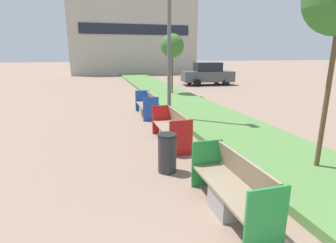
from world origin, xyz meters
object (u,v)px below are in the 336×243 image
object	(u,v)px
bench_blue_frame	(147,107)
parked_car_distant	(207,74)
litter_bin	(167,153)
street_lamp_post	(169,3)
bench_red_frame	(171,131)
sapling_tree_far	(172,46)
bench_green_frame	(232,192)

from	to	relation	value
bench_blue_frame	parked_car_distant	size ratio (longest dim) A/B	0.46
bench_blue_frame	parked_car_distant	distance (m)	12.00
litter_bin	street_lamp_post	distance (m)	5.86
street_lamp_post	parked_car_distant	distance (m)	13.17
bench_blue_frame	litter_bin	distance (m)	5.58
bench_red_frame	litter_bin	xyz separation A→B (m)	(-0.62, -1.83, 0.07)
bench_blue_frame	street_lamp_post	xyz separation A→B (m)	(0.61, -1.29, 3.91)
litter_bin	sapling_tree_far	xyz separation A→B (m)	(3.15, 10.41, 2.56)
bench_blue_frame	litter_bin	xyz separation A→B (m)	(-0.62, -5.54, 0.08)
litter_bin	parked_car_distant	world-z (taller)	parked_car_distant
bench_red_frame	parked_car_distant	bearing A→B (deg)	62.42
bench_green_frame	bench_blue_frame	xyz separation A→B (m)	(0.00, 7.31, 0.00)
bench_green_frame	parked_car_distant	distance (m)	18.42
sapling_tree_far	parked_car_distant	bearing A→B (deg)	47.23
bench_blue_frame	sapling_tree_far	size ratio (longest dim) A/B	0.54
street_lamp_post	bench_red_frame	bearing A→B (deg)	-104.18
bench_red_frame	parked_car_distant	size ratio (longest dim) A/B	0.48
bench_red_frame	sapling_tree_far	distance (m)	9.32
sapling_tree_far	street_lamp_post	bearing A→B (deg)	-107.26
street_lamp_post	litter_bin	bearing A→B (deg)	-106.19
bench_red_frame	bench_green_frame	bearing A→B (deg)	-90.03
bench_blue_frame	street_lamp_post	size ratio (longest dim) A/B	0.26
sapling_tree_far	bench_green_frame	bearing A→B (deg)	-101.72
bench_blue_frame	litter_bin	world-z (taller)	bench_blue_frame
litter_bin	street_lamp_post	xyz separation A→B (m)	(1.24, 4.26, 3.83)
sapling_tree_far	parked_car_distant	distance (m)	6.94
parked_car_distant	bench_red_frame	bearing A→B (deg)	-111.68
bench_red_frame	street_lamp_post	size ratio (longest dim) A/B	0.27
bench_green_frame	bench_blue_frame	world-z (taller)	same
bench_green_frame	street_lamp_post	distance (m)	7.20
bench_blue_frame	litter_bin	bearing A→B (deg)	-96.40
bench_green_frame	bench_blue_frame	size ratio (longest dim) A/B	0.97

